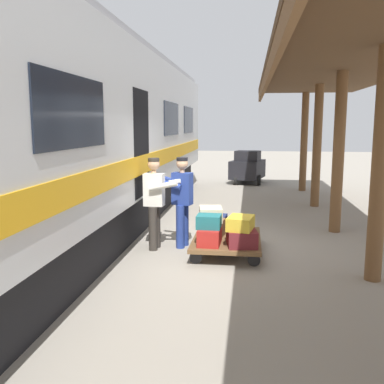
{
  "coord_description": "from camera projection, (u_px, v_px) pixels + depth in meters",
  "views": [
    {
      "loc": [
        -0.29,
        7.94,
        2.31
      ],
      "look_at": [
        0.69,
        0.67,
        1.15
      ],
      "focal_mm": 40.15,
      "sensor_mm": 36.0,
      "label": 1
    }
  ],
  "objects": [
    {
      "name": "train_car",
      "position": [
        66.0,
        137.0,
        8.27
      ],
      "size": [
        3.02,
        17.95,
        4.0
      ],
      "color": "silver",
      "rests_on": "ground_plane"
    },
    {
      "name": "suitcase_burgundy_valise",
      "position": [
        242.0,
        230.0,
        7.71
      ],
      "size": [
        0.45,
        0.49,
        0.3
      ],
      "primitive_type": "cube",
      "rotation": [
        0.0,
        0.0,
        -0.1
      ],
      "color": "maroon",
      "rests_on": "luggage_cart"
    },
    {
      "name": "suitcase_teal_softside",
      "position": [
        209.0,
        221.0,
        7.3
      ],
      "size": [
        0.42,
        0.38,
        0.23
      ],
      "primitive_type": "cube",
      "rotation": [
        0.0,
        0.0,
        -0.03
      ],
      "color": "#1E666B",
      "rests_on": "suitcase_red_plastic"
    },
    {
      "name": "platform_canopy",
      "position": [
        357.0,
        69.0,
        7.39
      ],
      "size": [
        3.2,
        15.62,
        3.56
      ],
      "color": "brown",
      "rests_on": "ground_plane"
    },
    {
      "name": "luggage_cart",
      "position": [
        227.0,
        240.0,
        7.78
      ],
      "size": [
        1.2,
        1.76,
        0.28
      ],
      "color": "brown",
      "rests_on": "ground_plane"
    },
    {
      "name": "ground_plane",
      "position": [
        233.0,
        247.0,
        8.17
      ],
      "size": [
        60.0,
        60.0,
        0.0
      ],
      "primitive_type": "plane",
      "color": "gray"
    },
    {
      "name": "baggage_tug",
      "position": [
        247.0,
        167.0,
        16.92
      ],
      "size": [
        1.47,
        1.91,
        1.3
      ],
      "color": "black",
      "rests_on": "ground_plane"
    },
    {
      "name": "suitcase_yellow_case",
      "position": [
        241.0,
        223.0,
        7.2
      ],
      "size": [
        0.49,
        0.6,
        0.22
      ],
      "primitive_type": "cube",
      "rotation": [
        0.0,
        0.0,
        -0.18
      ],
      "color": "gold",
      "rests_on": "suitcase_maroon_trunk"
    },
    {
      "name": "suitcase_maroon_trunk",
      "position": [
        242.0,
        237.0,
        7.24
      ],
      "size": [
        0.56,
        0.65,
        0.28
      ],
      "primitive_type": "cube",
      "rotation": [
        0.0,
        0.0,
        0.14
      ],
      "color": "maroon",
      "rests_on": "luggage_cart"
    },
    {
      "name": "porter_by_door",
      "position": [
        155.0,
        200.0,
        7.91
      ],
      "size": [
        0.69,
        0.46,
        1.7
      ],
      "color": "#332D28",
      "rests_on": "ground_plane"
    },
    {
      "name": "suitcase_cream_canvas",
      "position": [
        211.0,
        214.0,
        7.76
      ],
      "size": [
        0.47,
        0.55,
        0.25
      ],
      "primitive_type": "cube",
      "rotation": [
        0.0,
        0.0,
        0.14
      ],
      "color": "beige",
      "rests_on": "suitcase_brown_leather"
    },
    {
      "name": "suitcase_red_plastic",
      "position": [
        210.0,
        236.0,
        7.31
      ],
      "size": [
        0.39,
        0.58,
        0.28
      ],
      "primitive_type": "cube",
      "rotation": [
        0.0,
        0.0,
        -0.04
      ],
      "color": "#AD231E",
      "rests_on": "luggage_cart"
    },
    {
      "name": "porter_in_overalls",
      "position": [
        181.0,
        199.0,
        8.06
      ],
      "size": [
        0.72,
        0.54,
        1.7
      ],
      "color": "navy",
      "rests_on": "ground_plane"
    },
    {
      "name": "suitcase_navy_fabric",
      "position": [
        214.0,
        223.0,
        8.26
      ],
      "size": [
        0.48,
        0.58,
        0.29
      ],
      "primitive_type": "cube",
      "rotation": [
        0.0,
        0.0,
        -0.11
      ],
      "color": "navy",
      "rests_on": "luggage_cart"
    },
    {
      "name": "suitcase_olive_duffel",
      "position": [
        243.0,
        225.0,
        8.19
      ],
      "size": [
        0.45,
        0.52,
        0.25
      ],
      "primitive_type": "cube",
      "rotation": [
        0.0,
        0.0,
        -0.04
      ],
      "color": "brown",
      "rests_on": "luggage_cart"
    },
    {
      "name": "suitcase_brown_leather",
      "position": [
        212.0,
        229.0,
        7.78
      ],
      "size": [
        0.47,
        0.68,
        0.3
      ],
      "primitive_type": "cube",
      "rotation": [
        0.0,
        0.0,
        -0.14
      ],
      "color": "brown",
      "rests_on": "luggage_cart"
    }
  ]
}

